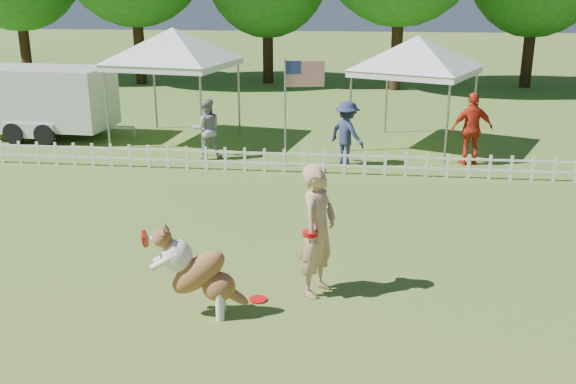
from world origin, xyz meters
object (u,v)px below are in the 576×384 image
object	(u,v)px
cargo_trailer	(45,102)
spectator_c	(472,129)
handler	(318,230)
spectator_a	(207,129)
canopy_tent_left	(175,87)
canopy_tent_right	(415,94)
dog	(200,272)
flag_pole	(285,114)
frisbee_on_turf	(258,299)
spectator_b	(347,133)

from	to	relation	value
cargo_trailer	spectator_c	world-z (taller)	cargo_trailer
cargo_trailer	handler	bearing A→B (deg)	-43.18
handler	spectator_a	xyz separation A→B (m)	(-3.57, 7.62, -0.20)
cargo_trailer	canopy_tent_left	bearing A→B (deg)	3.60
handler	canopy_tent_right	xyz separation A→B (m)	(2.01, 9.66, 0.53)
dog	flag_pole	distance (m)	8.06
spectator_a	canopy_tent_left	bearing A→B (deg)	-72.70
frisbee_on_turf	canopy_tent_left	xyz separation A→B (m)	(-4.11, 9.94, 1.61)
flag_pole	spectator_c	bearing A→B (deg)	-2.71
frisbee_on_turf	spectator_c	size ratio (longest dim) A/B	0.14
dog	frisbee_on_turf	world-z (taller)	dog
dog	spectator_c	xyz separation A→B (m)	(4.95, 8.78, 0.27)
frisbee_on_turf	flag_pole	distance (m)	7.62
canopy_tent_left	cargo_trailer	bearing A→B (deg)	-170.21
spectator_c	canopy_tent_right	bearing A→B (deg)	-66.18
spectator_b	spectator_c	world-z (taller)	spectator_c
frisbee_on_turf	canopy_tent_right	bearing A→B (deg)	74.07
handler	flag_pole	distance (m)	7.25
frisbee_on_turf	spectator_a	bearing A→B (deg)	108.76
flag_pole	spectator_b	world-z (taller)	flag_pole
dog	canopy_tent_right	world-z (taller)	canopy_tent_right
spectator_a	spectator_b	world-z (taller)	spectator_b
canopy_tent_left	canopy_tent_right	xyz separation A→B (m)	(6.97, 0.10, -0.08)
frisbee_on_turf	cargo_trailer	world-z (taller)	cargo_trailer
spectator_b	flag_pole	bearing A→B (deg)	52.12
spectator_a	frisbee_on_turf	bearing A→B (deg)	90.31
dog	spectator_b	world-z (taller)	spectator_b
cargo_trailer	spectator_a	size ratio (longest dim) A/B	3.05
canopy_tent_right	spectator_a	size ratio (longest dim) A/B	1.90
handler	canopy_tent_right	bearing A→B (deg)	10.95
handler	spectator_b	size ratio (longest dim) A/B	1.21
dog	spectator_a	distance (m)	8.78
spectator_c	cargo_trailer	bearing A→B (deg)	-21.08
flag_pole	spectator_c	distance (m)	4.84
handler	flag_pole	bearing A→B (deg)	33.75
dog	spectator_c	world-z (taller)	spectator_c
spectator_b	canopy_tent_right	bearing A→B (deg)	-87.62
cargo_trailer	spectator_c	distance (m)	12.57
canopy_tent_right	cargo_trailer	bearing A→B (deg)	-156.61
canopy_tent_left	handler	bearing A→B (deg)	-53.15
handler	cargo_trailer	xyz separation A→B (m)	(-9.07, 9.53, 0.08)
dog	spectator_c	size ratio (longest dim) A/B	0.71
dog	canopy_tent_right	bearing A→B (deg)	65.34
spectator_a	dog	bearing A→B (deg)	84.70
dog	handler	bearing A→B (deg)	24.50
canopy_tent_right	spectator_b	distance (m)	2.99
spectator_c	flag_pole	bearing A→B (deg)	-4.50
dog	spectator_a	xyz separation A→B (m)	(-2.00, 8.55, 0.15)
handler	dog	bearing A→B (deg)	143.17
cargo_trailer	spectator_a	xyz separation A→B (m)	(5.51, -1.91, -0.28)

